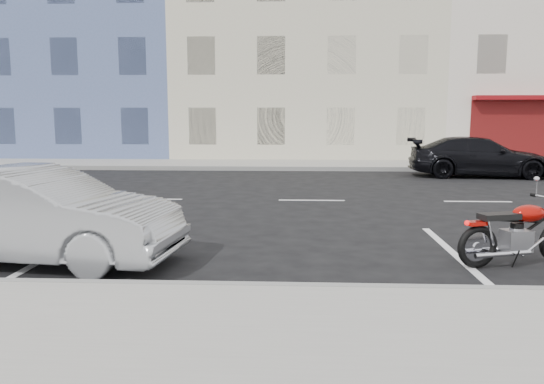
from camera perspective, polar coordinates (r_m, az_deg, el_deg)
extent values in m
plane|color=black|center=(13.19, 13.00, -0.95)|extent=(120.00, 120.00, 0.00)
cube|color=gray|center=(21.76, -4.26, 2.97)|extent=(80.00, 3.40, 0.15)
cube|color=gray|center=(6.68, -21.01, -9.52)|extent=(80.00, 0.12, 0.16)
cube|color=gray|center=(20.08, -4.85, 2.54)|extent=(80.00, 0.12, 0.16)
cube|color=#4D5E8E|center=(31.67, -19.65, 15.82)|extent=(12.00, 12.00, 13.00)
cube|color=beige|center=(29.35, 3.53, 15.43)|extent=(12.00, 12.00, 11.50)
torus|color=black|center=(8.10, 25.08, -5.18)|extent=(0.60, 0.26, 0.59)
cube|color=#990A05|center=(8.02, 25.02, -2.93)|extent=(0.29, 0.21, 0.05)
cube|color=black|center=(8.22, 26.94, -2.22)|extent=(0.59, 0.38, 0.08)
cylinder|color=silver|center=(8.41, 26.17, -5.40)|extent=(0.83, 0.31, 0.07)
imported|color=#999CA0|center=(8.11, -24.19, -2.30)|extent=(4.24, 1.93, 1.35)
imported|color=black|center=(19.25, 21.39, 3.54)|extent=(4.77, 2.25, 1.35)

